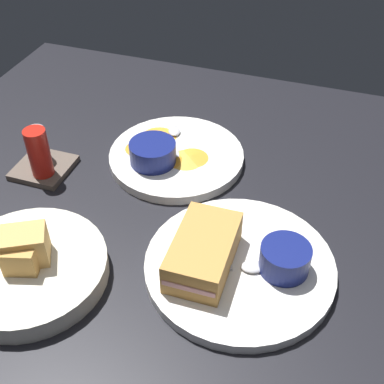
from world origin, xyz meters
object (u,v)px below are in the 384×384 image
Objects in this scene: condiment_caddy at (40,156)px; plate_chips_companion at (177,157)px; plate_sandwich_main at (239,267)px; bread_basket_rear at (28,266)px; spoon_by_dark_ramekin at (243,267)px; ramekin_dark_sauce at (285,258)px; ramekin_light_gravy at (153,152)px; spoon_by_gravy_ramekin at (175,135)px; sandwich_half_near at (203,251)px.

plate_chips_companion is at bearing -63.36° from condiment_caddy.
plate_sandwich_main is 1.23× the size of bread_basket_rear.
ramekin_dark_sauce is at bearing -70.09° from spoon_by_dark_ramekin.
ramekin_light_gravy reaches higher than plate_chips_companion.
ramekin_dark_sauce reaches higher than spoon_by_dark_ramekin.
spoon_by_dark_ramekin is at bearing -143.47° from spoon_by_gravy_ramekin.
plate_chips_companion is at bearing -156.53° from spoon_by_gravy_ramekin.
spoon_by_dark_ramekin is at bearing 109.91° from ramekin_dark_sauce.
spoon_by_dark_ramekin and spoon_by_gravy_ramekin have the same top height.
ramekin_dark_sauce is 30.19cm from plate_chips_companion.
plate_sandwich_main is at bearing -69.40° from bread_basket_rear.
bread_basket_rear is at bearing 110.60° from plate_sandwich_main.
bread_basket_rear is (-8.42, 22.02, -1.98)cm from sandwich_half_near.
spoon_by_dark_ramekin is (-1.86, 5.13, -1.74)cm from ramekin_dark_sauce.
condiment_caddy is at bearing 69.32° from sandwich_half_near.
sandwich_half_near is at bearing 104.16° from ramekin_dark_sauce.
spoon_by_dark_ramekin is at bearing -71.41° from bread_basket_rear.
condiment_caddy is (9.60, 42.96, -0.30)cm from ramekin_dark_sauce.
spoon_by_dark_ramekin is 27.35cm from ramekin_light_gravy.
condiment_caddy is at bearing 77.40° from ramekin_dark_sauce.
spoon_by_dark_ramekin is 32.63cm from spoon_by_gravy_ramekin.
sandwich_half_near reaches higher than plate_sandwich_main.
sandwich_half_near is 1.41× the size of condiment_caddy.
sandwich_half_near is 25.71cm from plate_chips_companion.
ramekin_light_gravy is 8.26cm from spoon_by_gravy_ramekin.
plate_sandwich_main is 5.92cm from sandwich_half_near.
bread_basket_rear reaches higher than sandwich_half_near.
condiment_caddy is (12.25, 32.45, -0.59)cm from sandwich_half_near.
spoon_by_dark_ramekin is 1.03× the size of condiment_caddy.
plate_sandwich_main is 1.12× the size of plate_chips_companion.
plate_chips_companion is (19.82, 22.58, -2.91)cm from ramekin_dark_sauce.
plate_sandwich_main is at bearing -105.96° from condiment_caddy.
plate_sandwich_main is 3.34× the size of ramekin_light_gravy.
sandwich_half_near is 0.63× the size of bread_basket_rear.
plate_sandwich_main is 26.76cm from plate_chips_companion.
ramekin_light_gravy is at bearing 38.32° from sandwich_half_near.
plate_chips_companion is 22.95cm from condiment_caddy.
ramekin_dark_sauce is 34.40cm from bread_basket_rear.
sandwich_half_near is at bearing 109.04° from plate_sandwich_main.
ramekin_dark_sauce is at bearing -102.60° from condiment_caddy.
plate_chips_companion is 1.10× the size of bread_basket_rear.
bread_basket_rear is at bearing 167.31° from spoon_by_gravy_ramekin.
plate_sandwich_main is 38.73cm from condiment_caddy.
ramekin_dark_sauce is at bearing -75.84° from sandwich_half_near.
ramekin_light_gravy is 0.37× the size of bread_basket_rear.
plate_chips_companion is at bearing 38.83° from spoon_by_dark_ramekin.
spoon_by_gravy_ramekin is at bearing 45.22° from ramekin_dark_sauce.
plate_sandwich_main is at bearing -143.56° from spoon_by_gravy_ramekin.
plate_sandwich_main and plate_chips_companion have the same top height.
spoon_by_gravy_ramekin reaches higher than plate_chips_companion.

